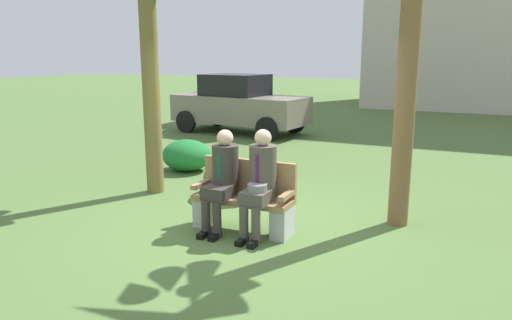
{
  "coord_description": "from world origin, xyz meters",
  "views": [
    {
      "loc": [
        2.69,
        -5.46,
        2.21
      ],
      "look_at": [
        0.09,
        0.16,
        0.85
      ],
      "focal_mm": 33.51,
      "sensor_mm": 36.0,
      "label": 1
    }
  ],
  "objects_px": {
    "seated_man_left": "(222,175)",
    "shrub_near_bench": "(187,155)",
    "seated_man_right": "(260,178)",
    "shrub_mid_lawn": "(234,178)",
    "parked_car_near": "(239,104)",
    "park_bench": "(245,200)"
  },
  "relations": [
    {
      "from": "seated_man_right",
      "to": "shrub_mid_lawn",
      "type": "relative_size",
      "value": 1.34
    },
    {
      "from": "seated_man_right",
      "to": "shrub_near_bench",
      "type": "distance_m",
      "value": 3.74
    },
    {
      "from": "seated_man_right",
      "to": "shrub_near_bench",
      "type": "relative_size",
      "value": 1.36
    },
    {
      "from": "shrub_near_bench",
      "to": "shrub_mid_lawn",
      "type": "xyz_separation_m",
      "value": [
        1.66,
        -1.21,
        0.0
      ]
    },
    {
      "from": "seated_man_left",
      "to": "seated_man_right",
      "type": "distance_m",
      "value": 0.53
    },
    {
      "from": "seated_man_right",
      "to": "parked_car_near",
      "type": "relative_size",
      "value": 0.33
    },
    {
      "from": "park_bench",
      "to": "shrub_mid_lawn",
      "type": "relative_size",
      "value": 1.3
    },
    {
      "from": "shrub_near_bench",
      "to": "parked_car_near",
      "type": "distance_m",
      "value": 4.76
    },
    {
      "from": "shrub_mid_lawn",
      "to": "shrub_near_bench",
      "type": "bearing_deg",
      "value": 143.99
    },
    {
      "from": "seated_man_left",
      "to": "shrub_near_bench",
      "type": "height_order",
      "value": "seated_man_left"
    },
    {
      "from": "park_bench",
      "to": "shrub_near_bench",
      "type": "distance_m",
      "value": 3.44
    },
    {
      "from": "seated_man_left",
      "to": "shrub_mid_lawn",
      "type": "relative_size",
      "value": 1.31
    },
    {
      "from": "seated_man_left",
      "to": "shrub_mid_lawn",
      "type": "xyz_separation_m",
      "value": [
        -0.52,
        1.33,
        -0.41
      ]
    },
    {
      "from": "park_bench",
      "to": "shrub_mid_lawn",
      "type": "distance_m",
      "value": 1.45
    },
    {
      "from": "seated_man_right",
      "to": "park_bench",
      "type": "bearing_deg",
      "value": 156.12
    },
    {
      "from": "seated_man_right",
      "to": "shrub_mid_lawn",
      "type": "distance_m",
      "value": 1.75
    },
    {
      "from": "shrub_near_bench",
      "to": "seated_man_left",
      "type": "bearing_deg",
      "value": -49.29
    },
    {
      "from": "seated_man_right",
      "to": "seated_man_left",
      "type": "bearing_deg",
      "value": 179.78
    },
    {
      "from": "shrub_near_bench",
      "to": "shrub_mid_lawn",
      "type": "bearing_deg",
      "value": -36.01
    },
    {
      "from": "shrub_near_bench",
      "to": "seated_man_right",
      "type": "bearing_deg",
      "value": -43.12
    },
    {
      "from": "park_bench",
      "to": "seated_man_right",
      "type": "relative_size",
      "value": 0.97
    },
    {
      "from": "seated_man_left",
      "to": "shrub_mid_lawn",
      "type": "distance_m",
      "value": 1.49
    }
  ]
}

